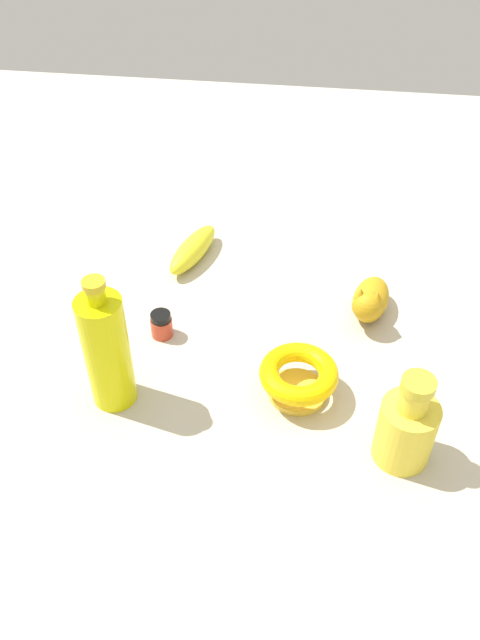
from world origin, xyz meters
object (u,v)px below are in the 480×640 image
object	(u,v)px
bowl	(299,377)
cat_figurine	(370,300)
banana	(193,249)
bottle_tall	(107,350)
nail_polish_jar	(162,324)
bottle_short	(407,428)

from	to	relation	value
bowl	cat_figurine	distance (m)	0.22
banana	bottle_tall	size ratio (longest dim) A/B	0.68
bottle_tall	cat_figurine	xyz separation A→B (m)	(0.23, -0.38, -0.07)
bowl	nail_polish_jar	world-z (taller)	bowl
banana	bottle_short	xyz separation A→B (m)	(-0.40, -0.37, 0.04)
bottle_short	banana	bearing A→B (deg)	42.46
bottle_short	cat_figurine	size ratio (longest dim) A/B	1.08
bottle_short	cat_figurine	distance (m)	0.29
bowl	banana	bearing A→B (deg)	35.03
bowl	cat_figurine	xyz separation A→B (m)	(0.19, -0.11, -0.00)
cat_figurine	bottle_short	bearing A→B (deg)	-171.73
banana	bottle_tall	xyz separation A→B (m)	(-0.35, 0.06, 0.08)
banana	bottle_tall	world-z (taller)	bottle_tall
nail_polish_jar	bottle_short	world-z (taller)	bottle_short
banana	nail_polish_jar	world-z (taller)	same
banana	bottle_tall	distance (m)	0.36
bowl	banana	distance (m)	0.38
bowl	nail_polish_jar	distance (m)	0.25
bottle_tall	nail_polish_jar	bearing A→B (deg)	-16.49
banana	bottle_short	bearing A→B (deg)	-119.13
bottle_tall	cat_figurine	world-z (taller)	bottle_tall
bowl	banana	xyz separation A→B (m)	(0.31, 0.22, -0.02)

